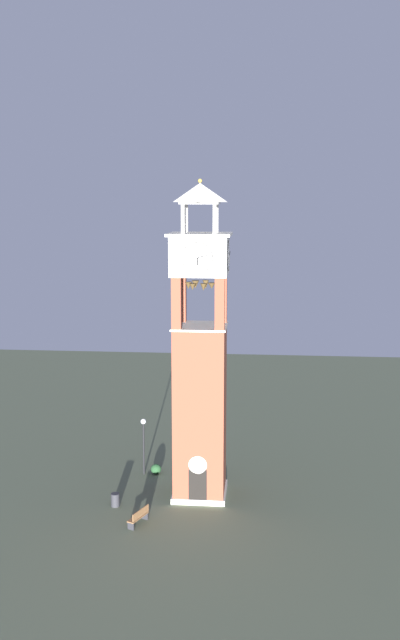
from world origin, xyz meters
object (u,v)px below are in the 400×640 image
(clock_tower, at_px, (200,371))
(trash_bin, at_px, (115,500))
(park_bench, at_px, (139,517))
(lamp_post, at_px, (144,436))

(clock_tower, distance_m, trash_bin, 9.28)
(park_bench, xyz_separation_m, trash_bin, (-1.84, 2.23, -0.08))
(clock_tower, relative_size, trash_bin, 24.23)
(lamp_post, xyz_separation_m, trash_bin, (-0.89, -5.00, -2.28))
(park_bench, height_order, lamp_post, lamp_post)
(clock_tower, relative_size, park_bench, 11.79)
(lamp_post, relative_size, trash_bin, 4.83)
(lamp_post, distance_m, trash_bin, 5.56)
(park_bench, distance_m, trash_bin, 2.89)
(lamp_post, bearing_deg, trash_bin, -100.07)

